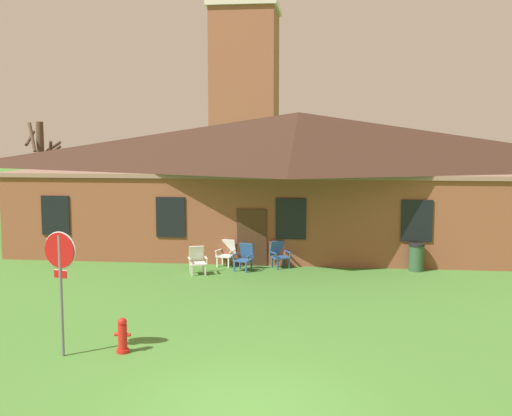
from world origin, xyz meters
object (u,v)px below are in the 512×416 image
at_px(lawn_chair_left_end, 245,256).
at_px(lawn_chair_middle, 279,254).
at_px(stop_sign, 60,268).
at_px(lawn_chair_near_door, 227,252).
at_px(fire_hydrant, 123,336).
at_px(trash_bin, 416,257).
at_px(lawn_chair_by_porch, 197,260).

height_order(lawn_chair_left_end, lawn_chair_middle, same).
relative_size(stop_sign, lawn_chair_near_door, 2.85).
xyz_separation_m(fire_hydrant, trash_bin, (7.56, 9.47, 0.12)).
bearing_deg(lawn_chair_left_end, fire_hydrant, -99.63).
xyz_separation_m(lawn_chair_by_porch, trash_bin, (7.61, 1.37, -0.00)).
bearing_deg(lawn_chair_middle, stop_sign, -111.59).
xyz_separation_m(lawn_chair_by_porch, lawn_chair_left_end, (1.55, 0.77, 0.00)).
relative_size(lawn_chair_near_door, fire_hydrant, 1.21).
relative_size(lawn_chair_left_end, fire_hydrant, 1.21).
bearing_deg(lawn_chair_near_door, lawn_chair_by_porch, -118.20).
bearing_deg(lawn_chair_by_porch, lawn_chair_near_door, 61.80).
xyz_separation_m(stop_sign, trash_bin, (8.78, 9.82, -1.44)).
xyz_separation_m(lawn_chair_near_door, trash_bin, (6.81, -0.13, -0.00)).
bearing_deg(lawn_chair_left_end, lawn_chair_near_door, 135.96).
xyz_separation_m(lawn_chair_left_end, fire_hydrant, (-1.51, -8.87, -0.12)).
xyz_separation_m(stop_sign, lawn_chair_left_end, (2.73, 9.22, -1.44)).
xyz_separation_m(lawn_chair_middle, fire_hydrant, (-2.69, -9.52, -0.12)).
height_order(stop_sign, lawn_chair_by_porch, stop_sign).
xyz_separation_m(lawn_chair_left_end, lawn_chair_middle, (1.18, 0.65, 0.00)).
bearing_deg(stop_sign, lawn_chair_by_porch, 82.10).
height_order(lawn_chair_by_porch, fire_hydrant, lawn_chair_by_porch).
relative_size(stop_sign, fire_hydrant, 3.46).
xyz_separation_m(lawn_chair_middle, trash_bin, (4.88, -0.05, -0.00)).
relative_size(lawn_chair_by_porch, fire_hydrant, 1.21).
distance_m(lawn_chair_near_door, lawn_chair_middle, 1.93).
height_order(stop_sign, fire_hydrant, stop_sign).
distance_m(lawn_chair_left_end, trash_bin, 6.09).
height_order(stop_sign, trash_bin, stop_sign).
bearing_deg(lawn_chair_near_door, trash_bin, -1.06).
bearing_deg(lawn_chair_middle, lawn_chair_near_door, 177.69).
distance_m(lawn_chair_by_porch, fire_hydrant, 8.10).
bearing_deg(lawn_chair_near_door, lawn_chair_left_end, -44.04).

